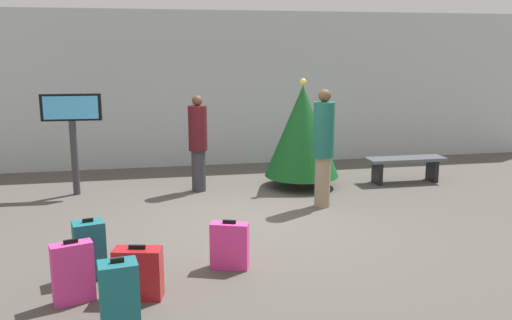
{
  "coord_description": "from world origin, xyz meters",
  "views": [
    {
      "loc": [
        -1.46,
        -7.47,
        2.51
      ],
      "look_at": [
        0.06,
        0.12,
        0.9
      ],
      "focal_mm": 37.64,
      "sensor_mm": 36.0,
      "label": 1
    }
  ],
  "objects_px": {
    "suitcase_1": "(119,300)",
    "suitcase_2": "(138,273)",
    "waiting_bench": "(405,164)",
    "suitcase_0": "(230,246)",
    "traveller_0": "(323,145)",
    "flight_info_kiosk": "(72,123)",
    "holiday_tree": "(302,131)",
    "suitcase_4": "(90,250)",
    "traveller_1": "(198,141)",
    "suitcase_3": "(73,273)"
  },
  "relations": [
    {
      "from": "waiting_bench",
      "to": "traveller_1",
      "type": "bearing_deg",
      "value": 177.91
    },
    {
      "from": "suitcase_3",
      "to": "waiting_bench",
      "type": "bearing_deg",
      "value": 35.28
    },
    {
      "from": "traveller_1",
      "to": "suitcase_4",
      "type": "height_order",
      "value": "traveller_1"
    },
    {
      "from": "waiting_bench",
      "to": "traveller_0",
      "type": "bearing_deg",
      "value": -149.35
    },
    {
      "from": "suitcase_2",
      "to": "suitcase_3",
      "type": "distance_m",
      "value": 0.64
    },
    {
      "from": "suitcase_2",
      "to": "holiday_tree",
      "type": "bearing_deg",
      "value": 54.42
    },
    {
      "from": "waiting_bench",
      "to": "suitcase_4",
      "type": "bearing_deg",
      "value": -148.37
    },
    {
      "from": "suitcase_2",
      "to": "suitcase_4",
      "type": "bearing_deg",
      "value": 131.11
    },
    {
      "from": "waiting_bench",
      "to": "suitcase_3",
      "type": "xyz_separation_m",
      "value": [
        -5.56,
        -3.94,
        -0.05
      ]
    },
    {
      "from": "waiting_bench",
      "to": "suitcase_4",
      "type": "relative_size",
      "value": 2.19
    },
    {
      "from": "suitcase_0",
      "to": "suitcase_4",
      "type": "distance_m",
      "value": 1.56
    },
    {
      "from": "flight_info_kiosk",
      "to": "suitcase_1",
      "type": "bearing_deg",
      "value": -79.03
    },
    {
      "from": "traveller_0",
      "to": "holiday_tree",
      "type": "bearing_deg",
      "value": 89.01
    },
    {
      "from": "waiting_bench",
      "to": "traveller_1",
      "type": "distance_m",
      "value": 3.96
    },
    {
      "from": "suitcase_0",
      "to": "suitcase_2",
      "type": "relative_size",
      "value": 1.02
    },
    {
      "from": "flight_info_kiosk",
      "to": "traveller_1",
      "type": "relative_size",
      "value": 1.03
    },
    {
      "from": "suitcase_4",
      "to": "holiday_tree",
      "type": "bearing_deg",
      "value": 45.05
    },
    {
      "from": "suitcase_4",
      "to": "suitcase_0",
      "type": "bearing_deg",
      "value": -1.37
    },
    {
      "from": "holiday_tree",
      "to": "suitcase_3",
      "type": "distance_m",
      "value": 5.39
    },
    {
      "from": "suitcase_0",
      "to": "holiday_tree",
      "type": "bearing_deg",
      "value": 61.74
    },
    {
      "from": "flight_info_kiosk",
      "to": "traveller_1",
      "type": "height_order",
      "value": "flight_info_kiosk"
    },
    {
      "from": "suitcase_3",
      "to": "holiday_tree",
      "type": "bearing_deg",
      "value": 48.61
    },
    {
      "from": "traveller_0",
      "to": "suitcase_3",
      "type": "relative_size",
      "value": 2.86
    },
    {
      "from": "flight_info_kiosk",
      "to": "traveller_1",
      "type": "distance_m",
      "value": 2.17
    },
    {
      "from": "suitcase_1",
      "to": "suitcase_2",
      "type": "bearing_deg",
      "value": 79.18
    },
    {
      "from": "waiting_bench",
      "to": "suitcase_3",
      "type": "relative_size",
      "value": 2.28
    },
    {
      "from": "traveller_1",
      "to": "suitcase_2",
      "type": "relative_size",
      "value": 3.01
    },
    {
      "from": "waiting_bench",
      "to": "suitcase_1",
      "type": "bearing_deg",
      "value": -136.95
    },
    {
      "from": "suitcase_3",
      "to": "suitcase_2",
      "type": "bearing_deg",
      "value": -3.19
    },
    {
      "from": "traveller_0",
      "to": "suitcase_0",
      "type": "xyz_separation_m",
      "value": [
        -1.84,
        -2.18,
        -0.73
      ]
    },
    {
      "from": "waiting_bench",
      "to": "suitcase_0",
      "type": "distance_m",
      "value": 5.17
    },
    {
      "from": "holiday_tree",
      "to": "suitcase_3",
      "type": "bearing_deg",
      "value": -131.39
    },
    {
      "from": "flight_info_kiosk",
      "to": "suitcase_0",
      "type": "height_order",
      "value": "flight_info_kiosk"
    },
    {
      "from": "suitcase_0",
      "to": "suitcase_2",
      "type": "distance_m",
      "value": 1.18
    },
    {
      "from": "flight_info_kiosk",
      "to": "suitcase_0",
      "type": "bearing_deg",
      "value": -59.97
    },
    {
      "from": "traveller_0",
      "to": "suitcase_1",
      "type": "distance_m",
      "value": 4.68
    },
    {
      "from": "holiday_tree",
      "to": "suitcase_3",
      "type": "height_order",
      "value": "holiday_tree"
    },
    {
      "from": "flight_info_kiosk",
      "to": "suitcase_3",
      "type": "relative_size",
      "value": 2.65
    },
    {
      "from": "flight_info_kiosk",
      "to": "suitcase_0",
      "type": "distance_m",
      "value": 4.42
    },
    {
      "from": "suitcase_0",
      "to": "suitcase_4",
      "type": "bearing_deg",
      "value": 178.63
    },
    {
      "from": "holiday_tree",
      "to": "suitcase_4",
      "type": "height_order",
      "value": "holiday_tree"
    },
    {
      "from": "suitcase_0",
      "to": "suitcase_2",
      "type": "height_order",
      "value": "suitcase_0"
    },
    {
      "from": "traveller_0",
      "to": "suitcase_2",
      "type": "bearing_deg",
      "value": -136.17
    },
    {
      "from": "suitcase_3",
      "to": "suitcase_4",
      "type": "relative_size",
      "value": 0.96
    },
    {
      "from": "suitcase_0",
      "to": "flight_info_kiosk",
      "type": "bearing_deg",
      "value": 120.03
    },
    {
      "from": "traveller_1",
      "to": "suitcase_0",
      "type": "xyz_separation_m",
      "value": [
        0.03,
        -3.54,
        -0.63
      ]
    },
    {
      "from": "traveller_0",
      "to": "suitcase_1",
      "type": "bearing_deg",
      "value": -130.59
    },
    {
      "from": "suitcase_0",
      "to": "suitcase_4",
      "type": "xyz_separation_m",
      "value": [
        -1.56,
        0.04,
        0.05
      ]
    },
    {
      "from": "suitcase_2",
      "to": "suitcase_1",
      "type": "bearing_deg",
      "value": -100.82
    },
    {
      "from": "holiday_tree",
      "to": "suitcase_1",
      "type": "xyz_separation_m",
      "value": [
        -3.04,
        -4.81,
        -0.69
      ]
    }
  ]
}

